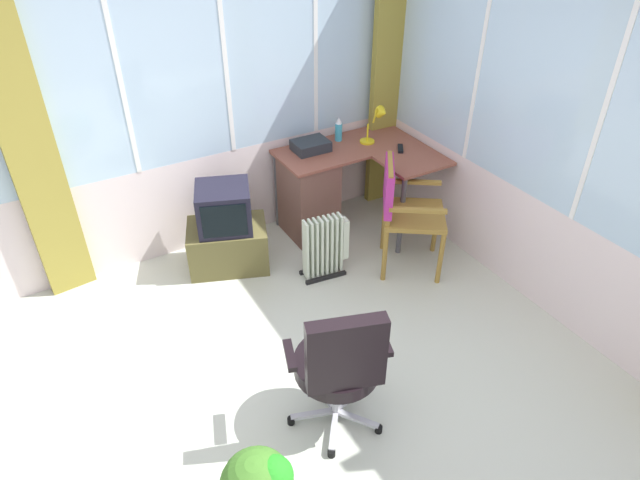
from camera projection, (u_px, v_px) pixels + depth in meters
name	position (u px, v px, depth m)	size (l,w,h in m)	color
ground	(319.00, 419.00, 3.43)	(4.96, 5.27, 0.06)	beige
north_window_panel	(177.00, 94.00, 4.17)	(3.96, 0.07, 2.75)	silver
east_window_panel	(597.00, 144.00, 3.45)	(0.07, 4.27, 2.75)	silver
curtain_north_left	(25.00, 133.00, 3.70)	(0.34, 0.07, 2.65)	olive
curtain_corner	(389.00, 66.00, 4.87)	(0.34, 0.07, 2.65)	olive
desk	(316.00, 191.00, 4.88)	(1.25, 1.00, 0.76)	brown
desk_lamp	(379.00, 119.00, 4.77)	(0.22, 0.19, 0.34)	yellow
tv_remote	(400.00, 149.00, 4.77)	(0.04, 0.15, 0.02)	black
spray_bottle	(339.00, 129.00, 4.87)	(0.06, 0.06, 0.22)	#40B1CE
paper_tray	(311.00, 146.00, 4.74)	(0.30, 0.23, 0.09)	#252B31
wooden_armchair	(400.00, 202.00, 4.35)	(0.67, 0.67, 0.95)	olive
office_chair	(340.00, 363.00, 3.04)	(0.63, 0.59, 0.96)	#B7B7BF
tv_on_stand	(227.00, 232.00, 4.50)	(0.75, 0.64, 0.74)	brown
space_heater	(326.00, 246.00, 4.43)	(0.40, 0.21, 0.55)	silver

